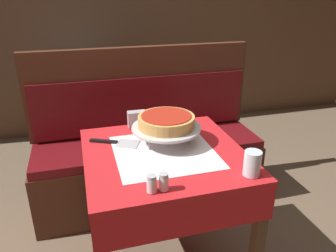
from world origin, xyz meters
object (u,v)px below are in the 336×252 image
Objects in this scene: water_glass_near at (252,163)px; pizza_pan_stand at (166,128)px; napkin_holder at (137,119)px; booth_bench at (148,159)px; deep_dish_pizza at (166,121)px; pepper_shaker at (164,182)px; condiment_caddy at (82,71)px; dining_table_rear at (82,86)px; pizza_server at (116,142)px; dining_table_front at (164,172)px; salt_shaker at (152,184)px.

pizza_pan_stand is at bearing 122.68° from water_glass_near.
pizza_pan_stand is 0.26m from napkin_holder.
booth_bench is 5.61× the size of deep_dish_pizza.
water_glass_near is at bearing 0.84° from pepper_shaker.
condiment_caddy is at bearing 103.36° from pizza_pan_stand.
dining_table_rear is at bearing 112.14° from booth_bench.
pizza_server is (-0.27, -0.54, 0.42)m from booth_bench.
booth_bench reaches higher than dining_table_front.
water_glass_near is 0.72m from napkin_holder.
pepper_shaker reaches higher than dining_table_front.
pizza_server is 2.32× the size of water_glass_near.
deep_dish_pizza is 3.92× the size of pepper_shaker.
water_glass_near reaches higher than salt_shaker.
booth_bench is 1.12m from water_glass_near.
salt_shaker is at bearing -84.52° from condiment_caddy.
booth_bench is 0.60m from napkin_holder.
dining_table_rear is 0.48× the size of booth_bench.
pizza_server is at bearing -85.60° from dining_table_rear.
pizza_server is at bearing 167.69° from pizza_pan_stand.
pizza_server is 1.42m from condiment_caddy.
pepper_shaker is at bearing -107.00° from deep_dish_pizza.
water_glass_near is 1.50× the size of pepper_shaker.
napkin_holder is at bearing 51.94° from pizza_server.
water_glass_near is 1.07× the size of napkin_holder.
dining_table_front is 7.50× the size of napkin_holder.
pizza_pan_stand is 2.20× the size of condiment_caddy.
pepper_shaker is at bearing -75.13° from pizza_server.
pepper_shaker is at bearing -98.72° from booth_bench.
pepper_shaker is (-0.38, -0.01, -0.02)m from water_glass_near.
deep_dish_pizza is 0.26m from napkin_holder.
booth_bench reaches higher than pepper_shaker.
condiment_caddy is at bearing -83.55° from dining_table_rear.
condiment_caddy is (-0.35, 1.47, -0.03)m from pizza_pan_stand.
pizza_server is 1.59× the size of condiment_caddy.
water_glass_near is (0.50, -0.45, 0.05)m from pizza_server.
salt_shaker is at bearing -80.81° from pizza_server.
pepper_shaker is 0.46× the size of condiment_caddy.
pizza_server is at bearing -128.06° from napkin_holder.
napkin_holder is (-0.13, -0.37, 0.46)m from booth_bench.
dining_table_rear is at bearing 100.91° from napkin_holder.
pizza_server is 2.49× the size of napkin_holder.
pepper_shaker is at bearing -83.11° from dining_table_rear.
booth_bench is 21.97× the size of pepper_shaker.
deep_dish_pizza is 1.51m from condiment_caddy.
dining_table_rear is at bearing 95.52° from salt_shaker.
salt_shaker is 0.45× the size of condiment_caddy.
pizza_pan_stand is 0.04m from deep_dish_pizza.
water_glass_near is (0.25, -0.40, -0.06)m from deep_dish_pizza.
napkin_holder reaches higher than salt_shaker.
dining_table_front is at bearing -111.18° from deep_dish_pizza.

